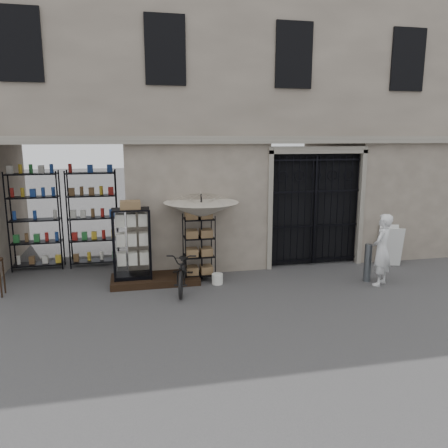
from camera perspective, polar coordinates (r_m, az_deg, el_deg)
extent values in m
plane|color=#232326|center=(9.33, 6.72, -9.63)|extent=(80.00, 80.00, 0.00)
cube|color=gray|center=(12.61, 1.12, 16.70)|extent=(14.00, 4.00, 9.00)
cube|color=black|center=(11.29, -20.27, 1.34)|extent=(3.00, 1.70, 3.00)
cube|color=black|center=(11.83, -20.10, 0.55)|extent=(2.70, 0.50, 2.50)
cube|color=black|center=(11.62, 11.46, 2.09)|extent=(2.50, 0.06, 3.00)
cube|color=black|center=(11.49, 11.77, 1.71)|extent=(0.05, 0.05, 2.80)
cube|color=black|center=(10.31, -8.97, -7.17)|extent=(2.00, 0.90, 0.15)
cube|color=black|center=(10.30, -11.76, -6.61)|extent=(0.90, 0.69, 0.09)
cube|color=silver|center=(9.86, -12.31, -2.87)|extent=(0.72, 0.21, 1.49)
cube|color=silver|center=(10.11, -11.91, -3.01)|extent=(0.75, 0.52, 1.24)
cube|color=olive|center=(9.93, -12.13, 2.21)|extent=(0.52, 0.44, 0.18)
cube|color=black|center=(10.21, -3.30, -3.10)|extent=(0.76, 0.60, 1.56)
cube|color=olive|center=(10.23, -3.29, -3.36)|extent=(0.64, 0.48, 1.17)
cylinder|color=black|center=(10.17, -2.95, -1.76)|extent=(0.03, 0.03, 2.05)
imported|color=#AFA59A|center=(10.03, -2.99, 2.39)|extent=(1.54, 1.57, 1.38)
cylinder|color=silver|center=(10.09, -0.87, -7.18)|extent=(0.28, 0.28, 0.24)
imported|color=black|center=(9.82, -5.29, -8.50)|extent=(0.77, 1.02, 1.75)
cylinder|color=slate|center=(10.71, 18.26, -4.83)|extent=(0.21, 0.21, 0.90)
imported|color=silver|center=(10.70, 19.60, -7.45)|extent=(1.50, 1.65, 0.39)
cube|color=silver|center=(12.03, 21.18, -2.85)|extent=(0.54, 0.37, 1.03)
cube|color=silver|center=(12.33, 20.76, -2.49)|extent=(0.54, 0.37, 1.03)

